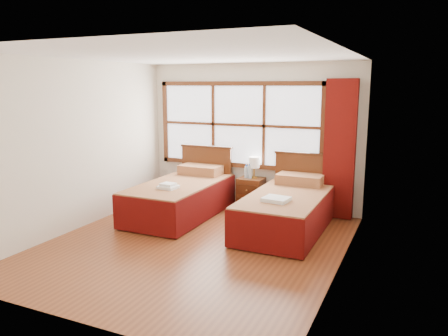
% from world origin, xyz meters
% --- Properties ---
extents(floor, '(4.50, 4.50, 0.00)m').
position_xyz_m(floor, '(0.00, 0.00, 0.00)').
color(floor, brown).
rests_on(floor, ground).
extents(ceiling, '(4.50, 4.50, 0.00)m').
position_xyz_m(ceiling, '(0.00, 0.00, 2.60)').
color(ceiling, white).
rests_on(ceiling, wall_back).
extents(wall_back, '(4.00, 0.00, 4.00)m').
position_xyz_m(wall_back, '(0.00, 2.25, 1.30)').
color(wall_back, silver).
rests_on(wall_back, floor).
extents(wall_left, '(0.00, 4.50, 4.50)m').
position_xyz_m(wall_left, '(-2.00, 0.00, 1.30)').
color(wall_left, silver).
rests_on(wall_left, floor).
extents(wall_right, '(0.00, 4.50, 4.50)m').
position_xyz_m(wall_right, '(2.00, 0.00, 1.30)').
color(wall_right, silver).
rests_on(wall_right, floor).
extents(window, '(3.16, 0.06, 1.56)m').
position_xyz_m(window, '(-0.25, 2.21, 1.50)').
color(window, white).
rests_on(window, wall_back).
extents(curtain, '(0.50, 0.16, 2.30)m').
position_xyz_m(curtain, '(1.60, 2.11, 1.17)').
color(curtain, '#5F0D09').
rests_on(curtain, wall_back).
extents(bed_left, '(1.12, 2.18, 1.09)m').
position_xyz_m(bed_left, '(-0.87, 1.20, 0.33)').
color(bed_left, '#3C1D0C').
rests_on(bed_left, floor).
extents(bed_right, '(1.11, 2.15, 1.08)m').
position_xyz_m(bed_right, '(1.01, 1.20, 0.33)').
color(bed_right, '#3C1D0C').
rests_on(bed_right, floor).
extents(nightstand, '(0.44, 0.43, 0.58)m').
position_xyz_m(nightstand, '(0.09, 1.99, 0.29)').
color(nightstand, '#532812').
rests_on(nightstand, floor).
extents(towels_left, '(0.31, 0.27, 0.09)m').
position_xyz_m(towels_left, '(-0.83, 0.69, 0.62)').
color(towels_left, white).
rests_on(towels_left, bed_left).
extents(towels_right, '(0.39, 0.35, 0.06)m').
position_xyz_m(towels_right, '(0.98, 0.69, 0.60)').
color(towels_right, white).
rests_on(towels_right, bed_right).
extents(lamp, '(0.19, 0.19, 0.38)m').
position_xyz_m(lamp, '(0.13, 2.04, 0.85)').
color(lamp, gold).
rests_on(lamp, nightstand).
extents(bottle_near, '(0.06, 0.06, 0.24)m').
position_xyz_m(bottle_near, '(0.01, 1.98, 0.69)').
color(bottle_near, '#AAC7DB').
rests_on(bottle_near, nightstand).
extents(bottle_far, '(0.07, 0.07, 0.27)m').
position_xyz_m(bottle_far, '(0.08, 1.98, 0.70)').
color(bottle_far, '#AAC7DB').
rests_on(bottle_far, nightstand).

